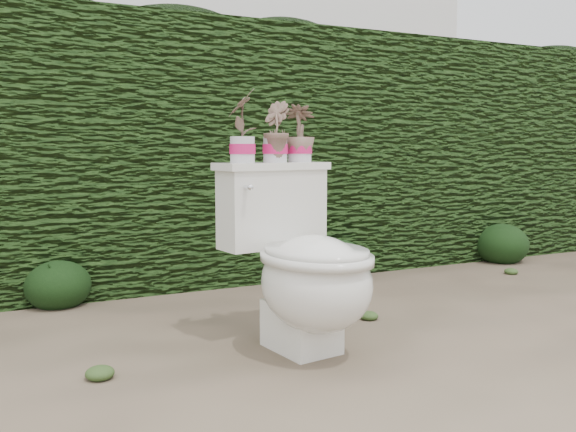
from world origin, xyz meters
name	(u,v)px	position (x,y,z in m)	size (l,w,h in m)	color
ground	(281,345)	(0.00, 0.00, 0.00)	(60.00, 60.00, 0.00)	#85735C
hedge	(176,154)	(0.00, 1.60, 0.80)	(8.00, 1.00, 1.60)	#294918
house_wall	(128,60)	(0.60, 6.00, 2.00)	(8.00, 3.50, 4.00)	silver
toilet	(304,267)	(0.05, -0.11, 0.36)	(0.55, 0.74, 0.78)	silver
potted_plant_left	(242,128)	(-0.13, 0.11, 0.92)	(0.15, 0.10, 0.29)	#237124
potted_plant_center	(275,133)	(0.03, 0.13, 0.90)	(0.14, 0.11, 0.25)	#237124
potted_plant_right	(300,135)	(0.16, 0.15, 0.90)	(0.13, 0.13, 0.24)	#237124
liriope_clump_1	(58,280)	(-0.79, 1.12, 0.14)	(0.35, 0.35, 0.28)	black
liriope_clump_2	(338,258)	(0.88, 1.01, 0.15)	(0.36, 0.36, 0.29)	black
liriope_clump_3	(502,241)	(2.31, 1.04, 0.16)	(0.39, 0.39, 0.31)	black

